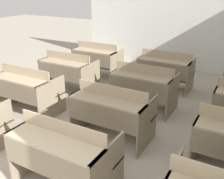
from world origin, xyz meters
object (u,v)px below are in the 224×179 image
at_px(bench_front_center, 63,153).
at_px(bench_third_left, 68,71).
at_px(bench_second_center, 112,111).
at_px(bench_second_left, 27,89).
at_px(bench_back_center, 165,69).
at_px(bench_back_left, 97,59).
at_px(bench_third_center, 143,86).

xyz_separation_m(bench_front_center, bench_third_left, (-1.90, 2.50, 0.00)).
bearing_deg(bench_second_center, bench_second_left, 179.18).
bearing_deg(bench_back_center, bench_back_left, -179.63).
bearing_deg(bench_second_left, bench_back_center, 52.76).
bearing_deg(bench_third_center, bench_back_center, 89.17).
bearing_deg(bench_third_center, bench_back_left, 146.29).
xyz_separation_m(bench_third_left, bench_back_center, (1.88, 1.24, 0.00)).
distance_m(bench_third_center, bench_back_center, 1.25).
xyz_separation_m(bench_front_center, bench_back_center, (-0.02, 3.74, 0.00)).
bearing_deg(bench_front_center, bench_second_left, 146.72).
relative_size(bench_third_center, bench_back_center, 1.00).
distance_m(bench_third_left, bench_back_center, 2.25).
xyz_separation_m(bench_second_left, bench_third_center, (1.87, 1.23, 0.00)).
height_order(bench_third_left, bench_third_center, same).
relative_size(bench_third_left, bench_back_left, 1.00).
relative_size(bench_third_left, bench_third_center, 1.00).
xyz_separation_m(bench_front_center, bench_third_center, (-0.04, 2.49, 0.00)).
xyz_separation_m(bench_second_left, bench_third_left, (0.01, 1.25, 0.00)).
bearing_deg(bench_second_center, bench_back_center, 89.60).
relative_size(bench_second_left, bench_back_left, 1.00).
distance_m(bench_second_left, bench_back_left, 2.48).
height_order(bench_second_center, bench_back_left, same).
height_order(bench_second_left, bench_third_center, same).
xyz_separation_m(bench_third_left, bench_back_left, (-0.00, 1.23, 0.00)).
bearing_deg(bench_back_center, bench_third_left, -146.55).
relative_size(bench_front_center, bench_third_left, 1.00).
bearing_deg(bench_third_left, bench_back_left, 90.06).
height_order(bench_third_left, bench_back_left, same).
xyz_separation_m(bench_third_center, bench_back_left, (-1.86, 1.24, 0.00)).
bearing_deg(bench_third_center, bench_front_center, -89.16).
distance_m(bench_front_center, bench_second_center, 1.23).
xyz_separation_m(bench_second_left, bench_back_left, (0.01, 2.48, 0.00)).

